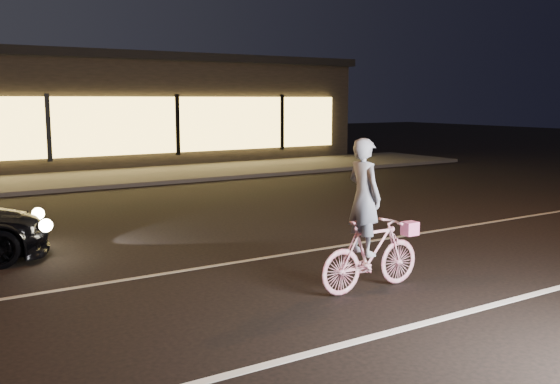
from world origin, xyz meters
TOP-DOWN VIEW (x-y plane):
  - ground at (0.00, 0.00)m, footprint 90.00×90.00m
  - lane_stripe_near at (0.00, -1.50)m, footprint 60.00×0.12m
  - lane_stripe_far at (0.00, 2.00)m, footprint 60.00×0.10m
  - sidewalk at (0.00, 13.00)m, footprint 30.00×4.00m
  - storefront at (0.00, 18.97)m, footprint 25.40×8.42m
  - cyclist at (0.78, -0.19)m, footprint 1.61×0.56m

SIDE VIEW (x-z plane):
  - ground at x=0.00m, z-range 0.00..0.00m
  - lane_stripe_near at x=0.00m, z-range 0.00..0.01m
  - lane_stripe_far at x=0.00m, z-range 0.00..0.01m
  - sidewalk at x=0.00m, z-range 0.00..0.12m
  - cyclist at x=0.78m, z-range -0.29..1.74m
  - storefront at x=0.00m, z-range 0.05..4.25m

